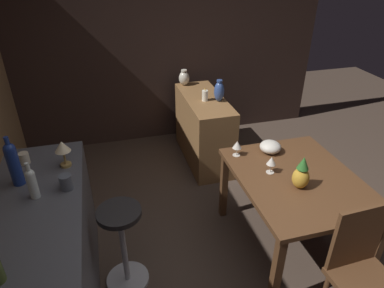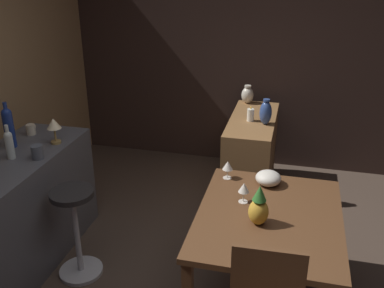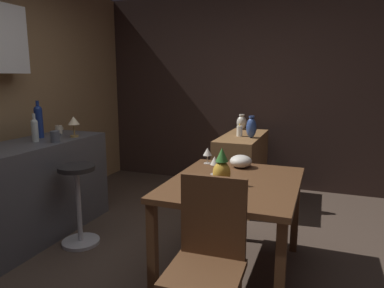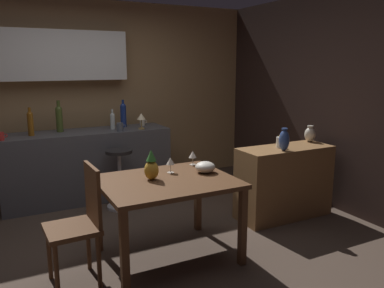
% 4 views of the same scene
% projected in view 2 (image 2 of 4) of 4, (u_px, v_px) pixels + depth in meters
% --- Properties ---
extents(wall_side_right, '(0.10, 4.40, 2.60)m').
position_uv_depth(wall_side_right, '(227.00, 52.00, 4.89)').
color(wall_side_right, '#33231E').
rests_on(wall_side_right, ground_plane).
extents(dining_table, '(1.16, 0.93, 0.74)m').
position_uv_depth(dining_table, '(268.00, 226.00, 2.88)').
color(dining_table, '#56351E').
rests_on(dining_table, ground_plane).
extents(sideboard_cabinet, '(1.10, 0.44, 0.82)m').
position_uv_depth(sideboard_cabinet, '(251.00, 156.00, 4.45)').
color(sideboard_cabinet, olive).
rests_on(sideboard_cabinet, ground_plane).
extents(bar_stool, '(0.34, 0.34, 0.73)m').
position_uv_depth(bar_stool, '(76.00, 231.00, 3.28)').
color(bar_stool, '#262323').
rests_on(bar_stool, ground_plane).
extents(wine_glass_left, '(0.08, 0.08, 0.15)m').
position_uv_depth(wine_glass_left, '(244.00, 188.00, 2.95)').
color(wine_glass_left, silver).
rests_on(wine_glass_left, dining_table).
extents(wine_glass_right, '(0.08, 0.08, 0.14)m').
position_uv_depth(wine_glass_right, '(228.00, 166.00, 3.27)').
color(wine_glass_right, silver).
rests_on(wine_glass_right, dining_table).
extents(pineapple_centerpiece, '(0.13, 0.13, 0.27)m').
position_uv_depth(pineapple_centerpiece, '(259.00, 208.00, 2.71)').
color(pineapple_centerpiece, gold).
rests_on(pineapple_centerpiece, dining_table).
extents(fruit_bowl, '(0.19, 0.19, 0.11)m').
position_uv_depth(fruit_bowl, '(268.00, 178.00, 3.20)').
color(fruit_bowl, beige).
rests_on(fruit_bowl, dining_table).
extents(wine_bottle_clear, '(0.06, 0.06, 0.26)m').
position_uv_depth(wine_bottle_clear, '(9.00, 143.00, 3.22)').
color(wine_bottle_clear, silver).
rests_on(wine_bottle_clear, kitchen_counter).
extents(wine_bottle_cobalt, '(0.08, 0.08, 0.37)m').
position_uv_depth(wine_bottle_cobalt, '(9.00, 126.00, 3.39)').
color(wine_bottle_cobalt, navy).
rests_on(wine_bottle_cobalt, kitchen_counter).
extents(cup_cream, '(0.11, 0.07, 0.09)m').
position_uv_depth(cup_cream, '(31.00, 129.00, 3.68)').
color(cup_cream, beige).
rests_on(cup_cream, kitchen_counter).
extents(cup_slate, '(0.12, 0.09, 0.11)m').
position_uv_depth(cup_slate, '(37.00, 152.00, 3.23)').
color(cup_slate, '#515660').
rests_on(cup_slate, kitchen_counter).
extents(counter_lamp, '(0.11, 0.11, 0.21)m').
position_uv_depth(counter_lamp, '(54.00, 126.00, 3.46)').
color(counter_lamp, '#A58447').
rests_on(counter_lamp, kitchen_counter).
extents(pillar_candle_tall, '(0.07, 0.07, 0.15)m').
position_uv_depth(pillar_candle_tall, '(250.00, 115.00, 4.20)').
color(pillar_candle_tall, white).
rests_on(pillar_candle_tall, sideboard_cabinet).
extents(vase_ceramic_blue, '(0.11, 0.11, 0.25)m').
position_uv_depth(vase_ceramic_blue, '(266.00, 113.00, 4.09)').
color(vase_ceramic_blue, '#334C8C').
rests_on(vase_ceramic_blue, sideboard_cabinet).
extents(vase_ceramic_ivory, '(0.13, 0.13, 0.20)m').
position_uv_depth(vase_ceramic_ivory, '(247.00, 95.00, 4.70)').
color(vase_ceramic_ivory, beige).
rests_on(vase_ceramic_ivory, sideboard_cabinet).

